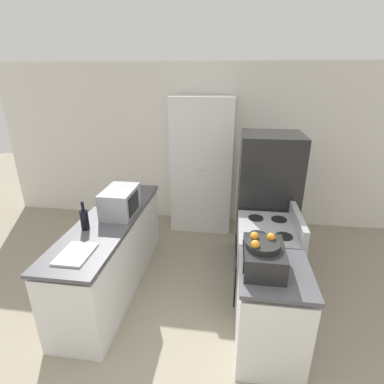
# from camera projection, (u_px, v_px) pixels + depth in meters

# --- Properties ---
(ground_plane) EXTENTS (14.00, 14.00, 0.00)m
(ground_plane) POSITION_uv_depth(u_px,v_px,m) (164.00, 384.00, 2.50)
(ground_plane) COLOR gray
(wall_back) EXTENTS (7.00, 0.06, 2.60)m
(wall_back) POSITION_uv_depth(u_px,v_px,m) (204.00, 146.00, 4.95)
(wall_back) COLOR silver
(wall_back) RESTS_ON ground_plane
(counter_left) EXTENTS (0.60, 2.19, 0.90)m
(counter_left) POSITION_uv_depth(u_px,v_px,m) (113.00, 253.00, 3.56)
(counter_left) COLOR silver
(counter_left) RESTS_ON ground_plane
(counter_right) EXTENTS (0.60, 0.70, 0.90)m
(counter_right) POSITION_uv_depth(u_px,v_px,m) (270.00, 314.00, 2.65)
(counter_right) COLOR silver
(counter_right) RESTS_ON ground_plane
(pantry_cabinet) EXTENTS (0.95, 0.55, 2.12)m
(pantry_cabinet) POSITION_uv_depth(u_px,v_px,m) (202.00, 166.00, 4.75)
(pantry_cabinet) COLOR silver
(pantry_cabinet) RESTS_ON ground_plane
(stove) EXTENTS (0.66, 0.79, 1.06)m
(stove) POSITION_uv_depth(u_px,v_px,m) (265.00, 262.00, 3.34)
(stove) COLOR #9E9EA3
(stove) RESTS_ON ground_plane
(refrigerator) EXTENTS (0.76, 0.68, 1.75)m
(refrigerator) POSITION_uv_depth(u_px,v_px,m) (267.00, 201.00, 3.90)
(refrigerator) COLOR black
(refrigerator) RESTS_ON ground_plane
(microwave) EXTENTS (0.35, 0.51, 0.30)m
(microwave) POSITION_uv_depth(u_px,v_px,m) (120.00, 202.00, 3.44)
(microwave) COLOR #939399
(microwave) RESTS_ON counter_left
(wine_bottle) EXTENTS (0.08, 0.08, 0.31)m
(wine_bottle) POSITION_uv_depth(u_px,v_px,m) (84.00, 219.00, 3.10)
(wine_bottle) COLOR black
(wine_bottle) RESTS_ON counter_left
(toaster_oven) EXTENTS (0.34, 0.46, 0.20)m
(toaster_oven) POSITION_uv_depth(u_px,v_px,m) (263.00, 258.00, 2.47)
(toaster_oven) COLOR black
(toaster_oven) RESTS_ON counter_right
(fruit_bowl) EXTENTS (0.28, 0.28, 0.10)m
(fruit_bowl) POSITION_uv_depth(u_px,v_px,m) (262.00, 244.00, 2.42)
(fruit_bowl) COLOR black
(fruit_bowl) RESTS_ON toaster_oven
(cutting_board) EXTENTS (0.27, 0.38, 0.02)m
(cutting_board) POSITION_uv_depth(u_px,v_px,m) (76.00, 254.00, 2.69)
(cutting_board) COLOR silver
(cutting_board) RESTS_ON counter_left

